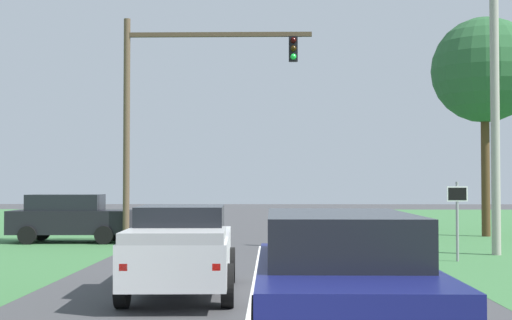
{
  "coord_description": "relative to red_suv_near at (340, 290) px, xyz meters",
  "views": [
    {
      "loc": [
        0.35,
        -3.61,
        2.27
      ],
      "look_at": [
        -0.07,
        16.17,
        2.9
      ],
      "focal_mm": 50.41,
      "sensor_mm": 36.0,
      "label": 1
    }
  ],
  "objects": [
    {
      "name": "crossing_suv_far",
      "position": [
        -8.46,
        18.7,
        -0.06
      ],
      "size": [
        4.58,
        2.16,
        1.82
      ],
      "color": "black",
      "rests_on": "ground_plane"
    },
    {
      "name": "oak_tree_right",
      "position": [
        8.27,
        22.09,
        6.02
      ],
      "size": [
        4.47,
        4.47,
        9.3
      ],
      "color": "#4C351E",
      "rests_on": "ground_plane"
    },
    {
      "name": "utility_pole_right",
      "position": [
        6.26,
        14.27,
        3.66
      ],
      "size": [
        0.28,
        0.28,
        9.35
      ],
      "primitive_type": "cylinder",
      "color": "#9E998E",
      "rests_on": "ground_plane"
    },
    {
      "name": "keep_moving_sign",
      "position": [
        4.57,
        12.4,
        0.46
      ],
      "size": [
        0.6,
        0.09,
        2.3
      ],
      "color": "gray",
      "rests_on": "ground_plane"
    },
    {
      "name": "ground_plane",
      "position": [
        -1.16,
        7.2,
        -1.01
      ],
      "size": [
        120.0,
        120.0,
        0.0
      ],
      "primitive_type": "plane",
      "color": "#424244"
    },
    {
      "name": "red_suv_near",
      "position": [
        0.0,
        0.0,
        0.0
      ],
      "size": [
        2.16,
        4.95,
        1.91
      ],
      "color": "navy",
      "rests_on": "ground_plane"
    },
    {
      "name": "traffic_light",
      "position": [
        -4.44,
        17.69,
        4.39
      ],
      "size": [
        6.92,
        0.4,
        8.31
      ],
      "color": "brown",
      "rests_on": "ground_plane"
    },
    {
      "name": "pickup_truck_lead",
      "position": [
        -2.62,
        6.07,
        -0.07
      ],
      "size": [
        2.31,
        5.34,
        1.8
      ],
      "color": "silver",
      "rests_on": "ground_plane"
    }
  ]
}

